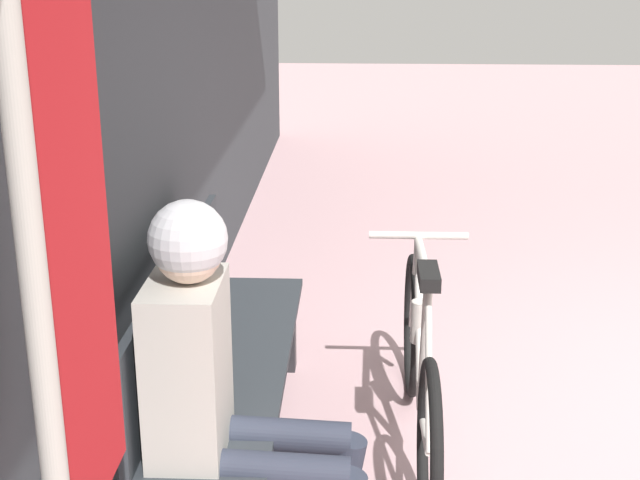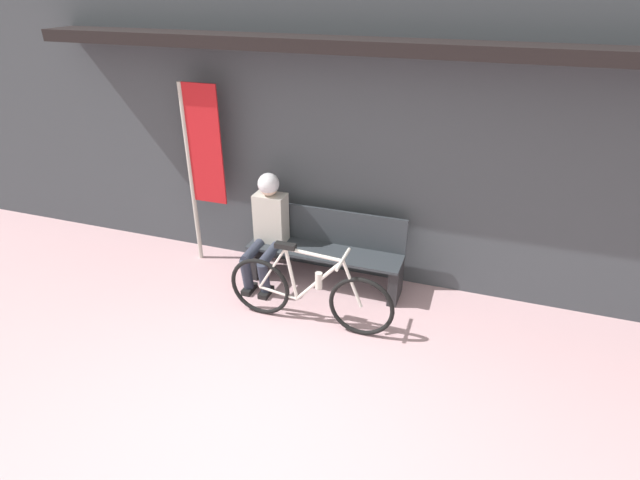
% 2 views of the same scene
% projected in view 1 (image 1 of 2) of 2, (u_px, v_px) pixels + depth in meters
% --- Properties ---
extents(storefront_wall, '(12.00, 0.56, 3.20)m').
position_uv_depth(storefront_wall, '(114.00, 18.00, 3.15)').
color(storefront_wall, '#3D4247').
rests_on(storefront_wall, ground_plane).
extents(park_bench_near, '(1.68, 0.42, 0.84)m').
position_uv_depth(park_bench_near, '(218.00, 368.00, 3.36)').
color(park_bench_near, '#2D3338').
rests_on(park_bench_near, ground_plane).
extents(bicycle, '(1.67, 0.40, 0.86)m').
position_uv_depth(bicycle, '(420.00, 371.00, 3.42)').
color(bicycle, black).
rests_on(bicycle, ground_plane).
extents(person_seated, '(0.34, 0.65, 1.23)m').
position_uv_depth(person_seated, '(221.00, 372.00, 2.66)').
color(person_seated, '#2D3342').
rests_on(person_seated, ground_plane).
extents(banner_pole, '(0.45, 0.05, 2.09)m').
position_uv_depth(banner_pole, '(65.00, 284.00, 1.68)').
color(banner_pole, '#B7B2A8').
rests_on(banner_pole, ground_plane).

